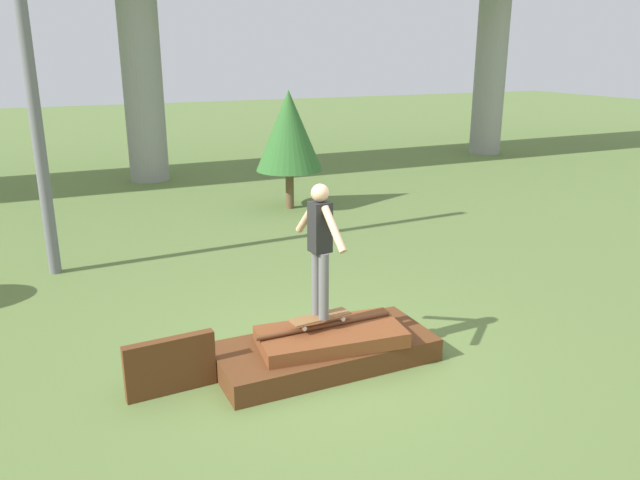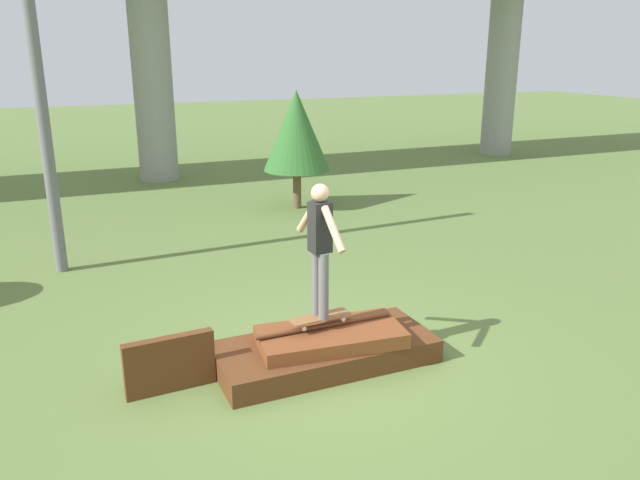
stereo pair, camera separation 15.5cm
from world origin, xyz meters
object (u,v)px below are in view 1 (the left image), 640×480
Objects in this scene: tree_behind_left at (289,131)px; skater at (320,242)px; utility_pole at (27,51)px; skateboard at (320,317)px.

skater is at bearing -108.97° from tree_behind_left.
skateboard is at bearing -59.58° from utility_pole.
skateboard is at bearing -108.97° from tree_behind_left.
tree_behind_left is at bearing 71.03° from skateboard.
tree_behind_left is (2.53, 7.35, 1.25)m from skateboard.
skateboard is 7.87m from tree_behind_left.
utility_pole is at bearing 120.42° from skateboard.
utility_pole reaches higher than tree_behind_left.
skateboard is at bearing 26.57° from skater.
tree_behind_left is (5.33, 2.57, -1.78)m from utility_pole.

